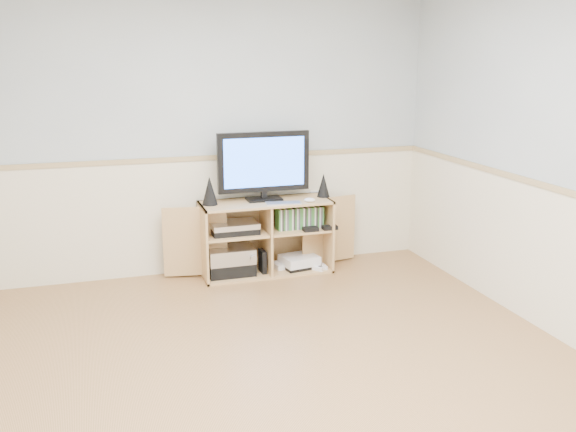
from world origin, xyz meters
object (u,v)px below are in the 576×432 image
object	(u,v)px
media_cabinet	(264,235)
keyboard	(284,203)
monitor	(264,164)
game_consoles	(298,262)

from	to	relation	value
media_cabinet	keyboard	bearing A→B (deg)	-57.76
monitor	game_consoles	distance (m)	0.95
media_cabinet	keyboard	distance (m)	0.40
monitor	game_consoles	bearing A→B (deg)	-11.65
keyboard	monitor	bearing A→B (deg)	129.93
monitor	keyboard	distance (m)	0.39
monitor	keyboard	bearing A→B (deg)	-57.18
keyboard	game_consoles	xyz separation A→B (m)	(0.17, 0.13, -0.59)
monitor	game_consoles	xyz separation A→B (m)	(0.29, -0.06, -0.90)
media_cabinet	keyboard	size ratio (longest dim) A/B	5.93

